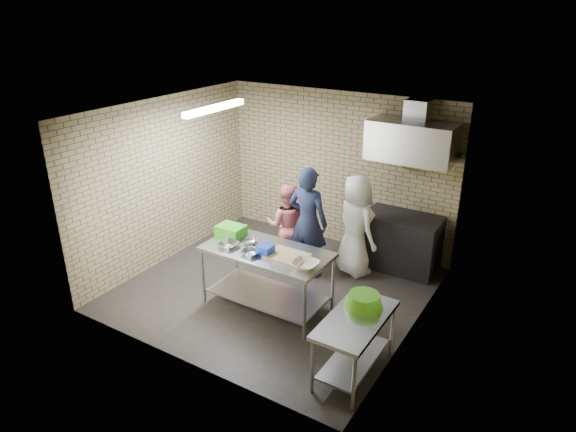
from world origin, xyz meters
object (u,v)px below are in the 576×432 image
at_px(prep_table, 267,278).
at_px(blue_tub, 265,250).
at_px(side_counter, 354,345).
at_px(stove, 401,242).
at_px(green_basin, 364,301).
at_px(woman_pink, 287,225).
at_px(green_crate, 231,231).
at_px(bottle_red, 418,144).
at_px(man_navy, 308,222).
at_px(bottle_green, 444,148).
at_px(woman_white, 356,225).

bearing_deg(prep_table, blue_tub, -63.43).
height_order(side_counter, stove, stove).
distance_m(green_basin, woman_pink, 2.63).
distance_m(side_counter, green_basin, 0.52).
relative_size(prep_table, woman_pink, 1.27).
xyz_separation_m(side_counter, green_crate, (-2.35, 0.77, 0.59)).
height_order(prep_table, bottle_red, bottle_red).
height_order(side_counter, woman_pink, woman_pink).
bearing_deg(man_navy, blue_tub, 88.44).
xyz_separation_m(green_basin, bottle_green, (0.02, 2.74, 1.18)).
distance_m(stove, man_navy, 1.60).
relative_size(bottle_red, woman_white, 0.11).
distance_m(bottle_red, woman_pink, 2.41).
bearing_deg(green_basin, prep_table, 166.17).
relative_size(prep_table, bottle_red, 9.85).
relative_size(blue_tub, man_navy, 0.11).
relative_size(green_basin, bottle_red, 2.56).
relative_size(green_basin, woman_pink, 0.33).
xyz_separation_m(prep_table, green_basin, (1.63, -0.40, 0.39)).
bearing_deg(stove, bottle_green, 28.07).
height_order(stove, man_navy, man_navy).
height_order(stove, bottle_red, bottle_red).
bearing_deg(man_navy, side_counter, 129.65).
height_order(blue_tub, woman_pink, woman_pink).
height_order(prep_table, side_counter, prep_table).
relative_size(side_counter, green_basin, 2.61).
xyz_separation_m(bottle_red, woman_pink, (-1.68, -1.11, -1.33)).
xyz_separation_m(prep_table, stove, (1.20, 2.10, 0.01)).
height_order(prep_table, woman_pink, woman_pink).
bearing_deg(woman_white, green_basin, 148.02).
bearing_deg(woman_white, blue_tub, 101.75).
relative_size(prep_table, green_crate, 4.50).
bearing_deg(side_counter, bottle_red, 97.62).
bearing_deg(stove, woman_pink, -151.75).
relative_size(prep_table, man_navy, 0.99).
relative_size(side_counter, green_crate, 3.05).
bearing_deg(bottle_green, blue_tub, -123.23).
bearing_deg(green_basin, bottle_red, 97.90).
relative_size(woman_pink, woman_white, 0.85).
distance_m(side_counter, blue_tub, 1.79).
distance_m(bottle_red, woman_white, 1.57).
relative_size(green_crate, bottle_green, 2.63).
bearing_deg(bottle_red, blue_tub, -116.16).
relative_size(blue_tub, green_basin, 0.43).
xyz_separation_m(stove, green_basin, (0.43, -2.50, 0.38)).
xyz_separation_m(green_crate, bottle_red, (1.95, 2.22, 1.07)).
xyz_separation_m(side_counter, woman_pink, (-2.08, 1.88, 0.32)).
distance_m(prep_table, man_navy, 1.20).
xyz_separation_m(green_basin, woman_white, (-1.00, 1.96, -0.02)).
bearing_deg(green_crate, green_basin, -12.61).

